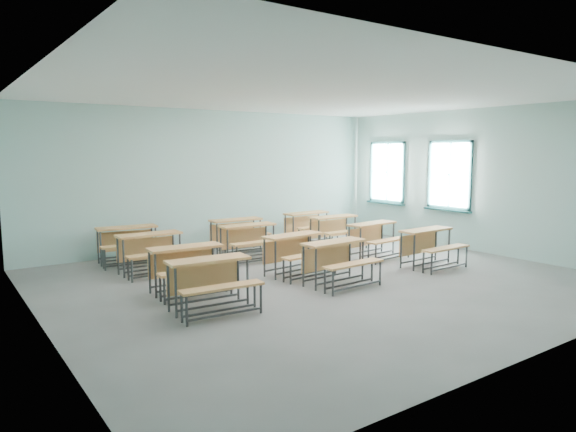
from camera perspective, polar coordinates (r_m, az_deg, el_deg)
name	(u,v)px	position (r m, az deg, el deg)	size (l,w,h in m)	color
room	(325,189)	(8.95, 4.14, 3.03)	(9.04, 8.04, 3.24)	gray
desk_unit_r0c0	(212,277)	(7.35, -8.50, -6.67)	(1.23, 0.87, 0.74)	#CF8B4B
desk_unit_r0c1	(338,256)	(8.70, 5.59, -4.46)	(1.22, 0.85, 0.74)	#CF8B4B
desk_unit_r0c2	(430,242)	(10.38, 15.51, -2.78)	(1.21, 0.84, 0.74)	#CF8B4B
desk_unit_r1c0	(188,262)	(8.35, -11.07, -5.05)	(1.23, 0.87, 0.74)	#CF8B4B
desk_unit_r1c1	(297,248)	(9.37, 0.97, -3.58)	(1.25, 0.90, 0.74)	#CF8B4B
desk_unit_r1c2	(376,235)	(11.02, 9.71, -2.05)	(1.25, 0.90, 0.74)	#CF8B4B
desk_unit_r2c0	(152,247)	(9.80, -14.92, -3.34)	(1.19, 0.81, 0.74)	#CF8B4B
desk_unit_r2c1	(250,236)	(10.66, -4.25, -2.28)	(1.21, 0.84, 0.74)	#CF8B4B
desk_unit_r2c2	(336,227)	(12.05, 5.36, -1.19)	(1.20, 0.83, 0.74)	#CF8B4B
desk_unit_r3c0	(128,239)	(10.81, -17.33, -2.45)	(1.25, 0.91, 0.74)	#CF8B4B
desk_unit_r3c1	(238,230)	(11.54, -5.56, -1.57)	(1.21, 0.84, 0.74)	#CF8B4B
desk_unit_r3c2	(309,222)	(12.75, 2.35, -0.70)	(1.21, 0.84, 0.74)	#CF8B4B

